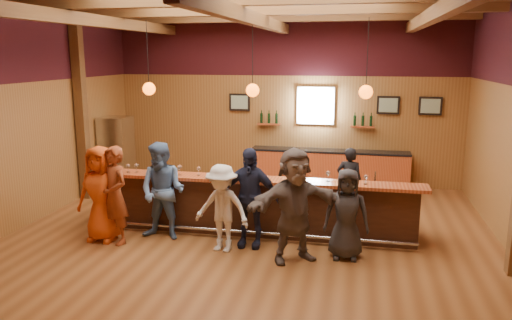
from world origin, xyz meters
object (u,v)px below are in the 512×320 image
Objects in this scene: stainless_fridge at (117,152)px; customer_brown at (295,205)px; customer_orange at (101,194)px; customer_navy at (249,198)px; customer_redvest at (115,195)px; customer_denim at (163,191)px; ice_bucket at (252,172)px; bar_counter at (255,204)px; back_bar_cabinet at (329,168)px; bottle_a at (289,171)px; customer_white at (222,208)px; bartender at (349,182)px; customer_dark at (346,214)px.

customer_brown reaches higher than stainless_fridge.
customer_orange is 0.99× the size of customer_navy.
customer_denim reaches higher than customer_redvest.
customer_brown reaches higher than ice_bucket.
customer_brown reaches higher than bar_counter.
bottle_a is (-0.51, -3.74, 0.77)m from back_bar_cabinet.
customer_orange is at bearing -129.19° from back_bar_cabinet.
customer_denim is at bearing -152.77° from bar_counter.
customer_white is (2.28, -0.05, -0.11)m from customer_orange.
stainless_fridge is at bearing 111.61° from customer_brown.
ice_bucket is at bearing 79.06° from customer_white.
bartender is at bearing 62.59° from customer_redvest.
customer_navy reaches higher than bar_counter.
customer_denim reaches higher than bartender.
bar_counter reaches higher than back_bar_cabinet.
bar_counter is 0.92m from customer_navy.
bottle_a is (-1.08, 0.86, 0.48)m from customer_dark.
bottle_a is at bearing -28.68° from stainless_fridge.
customer_white is at bearing 32.39° from customer_redvest.
customer_white is (-0.34, -1.15, 0.24)m from bar_counter.
customer_denim is 3.88m from bartender.
customer_brown reaches higher than customer_white.
customer_orange is 4.38m from customer_dark.
customer_redvest is 2.40m from customer_navy.
bottle_a is at bearing -97.77° from back_bar_cabinet.
back_bar_cabinet is at bearing 82.23° from bottle_a.
stainless_fridge reaches higher than customer_orange.
ice_bucket is at bearing -168.13° from bottle_a.
customer_orange is 1.11m from customer_denim.
bottle_a is (0.61, 0.67, 0.36)m from customer_navy.
customer_denim is 1.01× the size of customer_navy.
bar_counter is 18.25× the size of bottle_a.
customer_dark is at bearing -5.11° from customer_navy.
customer_denim reaches higher than ice_bucket.
stainless_fridge is at bearing 147.46° from customer_white.
customer_dark is (0.57, -4.60, 0.29)m from back_bar_cabinet.
bartender is at bearing 40.43° from customer_brown.
customer_brown reaches higher than bartender.
customer_orange is at bearing 144.95° from customer_brown.
stainless_fridge is at bearing -168.07° from back_bar_cabinet.
stainless_fridge is 5.32m from customer_navy.
back_bar_cabinet is 6.03m from customer_orange.
customer_orange is 2.70m from customer_navy.
customer_navy is 2.67m from bartender.
customer_orange is (-3.80, -4.67, 0.40)m from back_bar_cabinet.
back_bar_cabinet is 3.85m from bottle_a.
customer_orange is 0.32m from customer_redvest.
bar_counter is 1.57× the size of back_bar_cabinet.
stainless_fridge reaches higher than customer_redvest.
customer_dark is at bearing -22.29° from ice_bucket.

